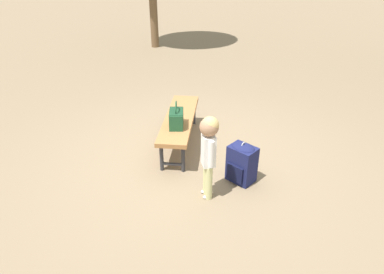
{
  "coord_description": "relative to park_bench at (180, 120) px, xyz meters",
  "views": [
    {
      "loc": [
        3.9,
        -0.04,
        2.48
      ],
      "look_at": [
        0.23,
        0.02,
        0.45
      ],
      "focal_mm": 30.95,
      "sensor_mm": 36.0,
      "label": 1
    }
  ],
  "objects": [
    {
      "name": "ground_plane",
      "position": [
        0.38,
        0.15,
        -0.39
      ],
      "size": [
        40.0,
        40.0,
        0.0
      ],
      "primitive_type": "plane",
      "color": "#7F6B51",
      "rests_on": "ground"
    },
    {
      "name": "park_bench",
      "position": [
        0.0,
        0.0,
        0.0
      ],
      "size": [
        1.64,
        0.59,
        0.45
      ],
      "color": "#9E6B3D",
      "rests_on": "ground"
    },
    {
      "name": "handbag",
      "position": [
        0.3,
        -0.03,
        0.18
      ],
      "size": [
        0.32,
        0.19,
        0.37
      ],
      "color": "#1E4C2D",
      "rests_on": "park_bench"
    },
    {
      "name": "child_standing",
      "position": [
        1.21,
        0.34,
        0.29
      ],
      "size": [
        0.27,
        0.21,
        1.02
      ],
      "color": "#CCCC8C",
      "rests_on": "ground"
    },
    {
      "name": "backpack_large",
      "position": [
        0.91,
        0.77,
        -0.12
      ],
      "size": [
        0.39,
        0.4,
        0.54
      ],
      "color": "#191E4C",
      "rests_on": "ground"
    }
  ]
}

